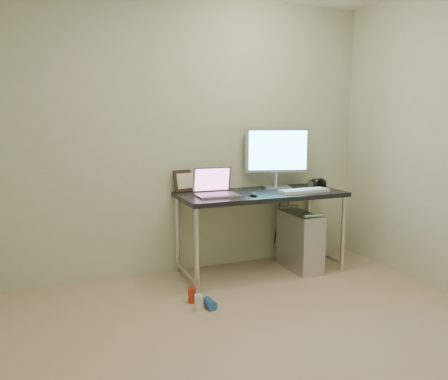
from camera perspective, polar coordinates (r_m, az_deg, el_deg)
floor at (r=2.77m, az=7.76°, el=-21.08°), size 3.50×3.50×0.00m
wall_back at (r=4.01m, az=-4.40°, el=7.00°), size 3.50×0.02×2.50m
desk at (r=3.98m, az=4.79°, el=-1.47°), size 1.50×0.66×0.75m
tower_computer at (r=4.20m, az=9.86°, el=-6.58°), size 0.23×0.52×0.57m
cable_a at (r=4.43m, az=7.00°, el=-3.96°), size 0.01×0.16×0.69m
cable_b at (r=4.46m, az=8.13°, el=-4.15°), size 0.02×0.11×0.71m
can_red at (r=3.47m, az=-4.17°, el=-13.52°), size 0.09×0.09×0.12m
can_white at (r=3.33m, az=-3.30°, el=-14.46°), size 0.08×0.08×0.12m
can_blue at (r=3.38m, az=-1.87°, el=-14.60°), size 0.08×0.13×0.07m
laptop at (r=3.77m, az=-1.18°, el=0.13°), size 0.36×0.30×0.24m
monitor at (r=4.20m, az=6.93°, el=4.81°), size 0.60×0.23×0.57m
keyboard at (r=4.01m, az=10.42°, el=-0.11°), size 0.47×0.18×0.03m
mouse_right at (r=4.13m, az=12.94°, el=0.13°), size 0.07×0.11×0.03m
mouse_left at (r=3.75m, az=3.84°, el=-0.53°), size 0.08×0.11×0.04m
headphones at (r=4.35m, az=12.07°, el=0.76°), size 0.17×0.10×0.11m
picture_frame at (r=4.01m, az=-5.01°, el=1.24°), size 0.26×0.14×0.20m
webcam at (r=4.08m, az=-1.88°, el=1.12°), size 0.04×0.03×0.11m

